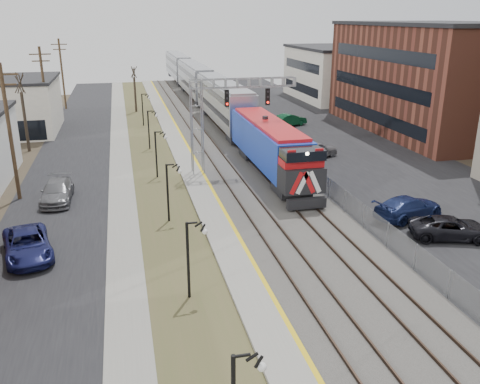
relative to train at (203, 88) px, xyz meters
name	(u,v)px	position (x,y,z in m)	size (l,w,h in m)	color
street_west	(72,161)	(-17.00, -26.86, -2.90)	(7.00, 120.00, 0.04)	black
sidewalk	(120,158)	(-12.50, -26.86, -2.88)	(2.00, 120.00, 0.08)	gray
grass_median	(152,156)	(-9.50, -26.86, -2.89)	(4.00, 120.00, 0.06)	#474B28
platform	(182,154)	(-6.50, -26.86, -2.80)	(2.00, 120.00, 0.24)	gray
ballast_bed	(232,151)	(-1.50, -26.86, -2.82)	(8.00, 120.00, 0.20)	#595651
parking_lot	(342,145)	(10.50, -26.86, -2.90)	(16.00, 120.00, 0.04)	black
platform_edge	(191,152)	(-5.62, -26.86, -2.67)	(0.24, 120.00, 0.01)	gold
track_near	(212,150)	(-3.50, -26.86, -2.64)	(1.58, 120.00, 0.15)	#2D2119
track_far	(246,148)	(0.00, -26.86, -2.64)	(1.58, 120.00, 0.15)	#2D2119
train	(203,88)	(0.00, 0.00, 0.00)	(3.00, 85.85, 5.33)	#1638B5
signal_gantry	(217,110)	(-4.28, -33.86, 2.67)	(9.00, 1.07, 8.15)	gray
lampposts	(167,192)	(-9.50, -43.57, -0.92)	(0.14, 62.14, 4.00)	black
utility_poles	(10,134)	(-20.00, -36.86, 2.08)	(0.28, 80.28, 10.00)	#4C3823
fence	(272,142)	(2.70, -26.86, -2.12)	(0.04, 120.00, 1.60)	gray
bare_trees	(60,126)	(-18.16, -22.94, -0.22)	(12.30, 42.30, 5.95)	#382D23
car_lot_c	(451,229)	(7.11, -50.59, -2.24)	(2.26, 4.90, 1.36)	black
car_lot_d	(408,208)	(6.35, -46.97, -2.16)	(2.13, 5.23, 1.52)	#162250
car_lot_e	(315,150)	(5.86, -30.93, -2.11)	(1.91, 4.76, 1.62)	gray
car_lot_f	(289,120)	(8.18, -16.15, -2.17)	(1.59, 4.57, 1.51)	#0D4425
car_street_a	(27,245)	(-17.83, -47.33, -2.18)	(2.45, 5.31, 1.48)	#171B51
car_street_b	(57,192)	(-17.14, -38.07, -2.17)	(2.10, 5.18, 1.50)	slate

